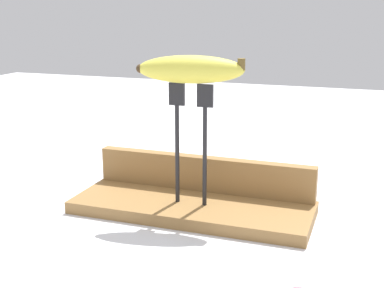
% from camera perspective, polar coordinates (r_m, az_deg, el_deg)
% --- Properties ---
extents(ground_plane, '(3.00, 3.00, 0.00)m').
position_cam_1_polar(ground_plane, '(0.89, 0.00, -7.48)').
color(ground_plane, silver).
extents(wooden_board, '(0.40, 0.15, 0.02)m').
position_cam_1_polar(wooden_board, '(0.89, 0.00, -6.88)').
color(wooden_board, olive).
rests_on(wooden_board, ground).
extents(board_backstop, '(0.39, 0.02, 0.06)m').
position_cam_1_polar(board_backstop, '(0.93, 1.30, -3.20)').
color(board_backstop, olive).
rests_on(board_backstop, wooden_board).
extents(fork_stand_center, '(0.07, 0.01, 0.20)m').
position_cam_1_polar(fork_stand_center, '(0.84, -0.12, 1.12)').
color(fork_stand_center, black).
rests_on(fork_stand_center, wooden_board).
extents(banana_raised_center, '(0.17, 0.08, 0.04)m').
position_cam_1_polar(banana_raised_center, '(0.83, -0.13, 8.07)').
color(banana_raised_center, '#DBD147').
rests_on(banana_raised_center, fork_stand_center).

